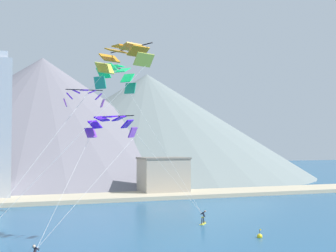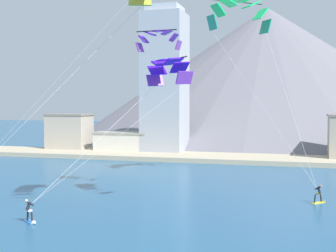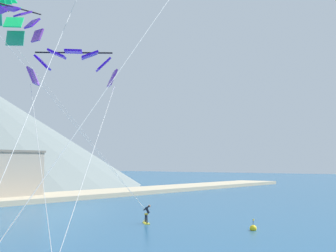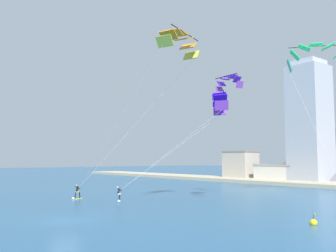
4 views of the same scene
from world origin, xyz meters
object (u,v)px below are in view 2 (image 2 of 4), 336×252
Objects in this scene: kitesurfer_near_trail at (30,215)px; parafoil_kite_near_trail at (167,69)px; parafoil_kite_near_lead at (240,12)px; parafoil_kite_distant_high_outer at (158,38)px; kitesurfer_near_lead at (320,197)px.

parafoil_kite_near_trail is (7.94, 8.67, 11.12)m from kitesurfer_near_trail.
parafoil_kite_near_trail reaches higher than kitesurfer_near_trail.
parafoil_kite_near_lead reaches higher than parafoil_kite_distant_high_outer.
parafoil_kite_near_trail reaches higher than kitesurfer_near_lead.
parafoil_kite_distant_high_outer is at bearing 117.50° from parafoil_kite_near_trail.
parafoil_kite_near_trail is 2.49× the size of parafoil_kite_distant_high_outer.
parafoil_kite_distant_high_outer reaches higher than kitesurfer_near_trail.
kitesurfer_near_trail is at bearing -115.11° from parafoil_kite_distant_high_outer.
parafoil_kite_near_trail is 5.49m from parafoil_kite_distant_high_outer.
kitesurfer_near_trail is (-20.59, -13.27, 0.05)m from kitesurfer_near_lead.
kitesurfer_near_trail is at bearing -132.49° from parafoil_kite_near_trail.
kitesurfer_near_lead is 0.09× the size of parafoil_kite_near_lead.
kitesurfer_near_lead is 0.95× the size of kitesurfer_near_trail.
parafoil_kite_near_lead is at bearing 58.92° from parafoil_kite_distant_high_outer.
kitesurfer_near_trail reaches higher than kitesurfer_near_lead.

